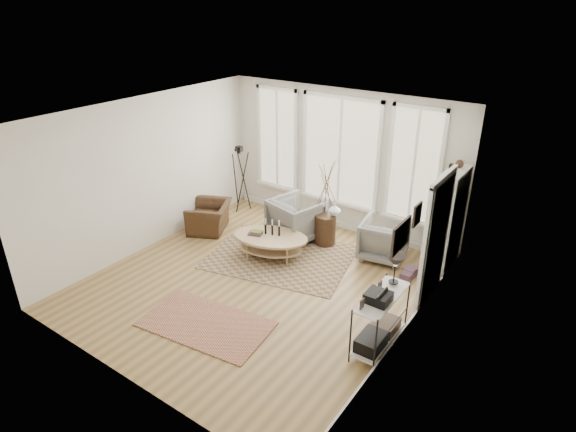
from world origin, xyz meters
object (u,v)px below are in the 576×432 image
Objects in this scene: low_shelf at (381,316)px; side_table at (326,205)px; accent_chair at (210,217)px; armchair_left at (296,219)px; armchair_right at (384,239)px; bookcase at (448,222)px; coffee_table at (270,240)px.

low_shelf is 0.75× the size of side_table.
low_shelf is 1.43× the size of accent_chair.
armchair_right is (1.79, 0.27, -0.04)m from armchair_left.
armchair_right is 1.27m from side_table.
bookcase is 2.26× the size of accent_chair.
side_table is at bearing 134.96° from low_shelf.
accent_chair is at bearing 37.74° from armchair_left.
side_table reaches higher than armchair_right.
coffee_table is at bearing -118.78° from side_table.
coffee_table is 0.92m from armchair_left.
bookcase is 1.18× the size of side_table.
armchair_left is at bearing 92.10° from coffee_table.
side_table reaches higher than coffee_table.
low_shelf reaches higher than accent_chair.
accent_chair is (-4.54, -1.19, -0.66)m from bookcase.
side_table is at bearing -154.00° from armchair_left.
coffee_table is 1.29m from side_table.
bookcase is 2.46× the size of armchair_right.
bookcase is 2.56m from low_shelf.
low_shelf reaches higher than coffee_table.
armchair_left reaches higher than armchair_right.
accent_chair is at bearing 173.73° from coffee_table.
accent_chair is at bearing -165.34° from bookcase.
armchair_left is 0.74m from side_table.
side_table is (0.61, 0.12, 0.41)m from armchair_left.
armchair_right is (1.75, 1.18, 0.04)m from coffee_table.
bookcase is at bearing 88.72° from low_shelf.
armchair_left is 1.81m from armchair_right.
armchair_left is (-0.03, 0.92, 0.08)m from coffee_table.
accent_chair is (-2.30, -0.85, -0.54)m from side_table.
low_shelf is 1.40× the size of armchair_left.
side_table is at bearing 83.07° from accent_chair.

